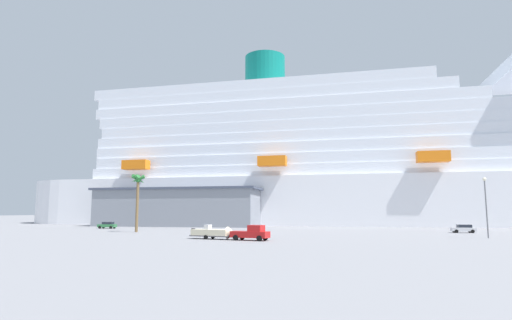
{
  "coord_description": "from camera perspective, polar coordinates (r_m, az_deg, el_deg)",
  "views": [
    {
      "loc": [
        18.82,
        -76.82,
        4.23
      ],
      "look_at": [
        -8.56,
        32.24,
        18.28
      ],
      "focal_mm": 28.6,
      "sensor_mm": 36.0,
      "label": 1
    }
  ],
  "objects": [
    {
      "name": "small_boat_on_trailer",
      "position": [
        62.52,
        -5.73,
        -10.09
      ],
      "size": [
        8.45,
        3.26,
        2.15
      ],
      "color": "#595960",
      "rests_on": "ground_plane"
    },
    {
      "name": "cruise_ship",
      "position": [
        132.65,
        12.2,
        -1.32
      ],
      "size": [
        221.53,
        44.6,
        65.93
      ],
      "color": "white",
      "rests_on": "ground_plane"
    },
    {
      "name": "ground_plane",
      "position": [
        108.55,
        4.15,
        -9.34
      ],
      "size": [
        600.0,
        600.0,
        0.0
      ],
      "primitive_type": "plane",
      "color": "gray"
    },
    {
      "name": "palm_tree",
      "position": [
        86.25,
        -16.19,
        -3.55
      ],
      "size": [
        3.16,
        2.93,
        11.67
      ],
      "color": "brown",
      "rests_on": "ground_plane"
    },
    {
      "name": "terminal_building",
      "position": [
        120.53,
        -10.11,
        -6.51
      ],
      "size": [
        47.46,
        24.66,
        10.53
      ],
      "color": "gray",
      "rests_on": "ground_plane"
    },
    {
      "name": "parked_car_green_wagon",
      "position": [
        105.51,
        -20.07,
        -8.54
      ],
      "size": [
        4.42,
        2.39,
        1.58
      ],
      "color": "#2D723F",
      "rests_on": "ground_plane"
    },
    {
      "name": "parked_car_silver_sedan",
      "position": [
        89.69,
        27.01,
        -8.53
      ],
      "size": [
        4.41,
        2.23,
        1.58
      ],
      "color": "silver",
      "rests_on": "ground_plane"
    },
    {
      "name": "street_lamp",
      "position": [
        73.75,
        29.46,
        -4.81
      ],
      "size": [
        0.56,
        0.56,
        9.48
      ],
      "color": "slate",
      "rests_on": "ground_plane"
    },
    {
      "name": "pickup_truck",
      "position": [
        59.6,
        -0.63,
        -10.19
      ],
      "size": [
        5.88,
        3.13,
        2.2
      ],
      "color": "red",
      "rests_on": "ground_plane"
    }
  ]
}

